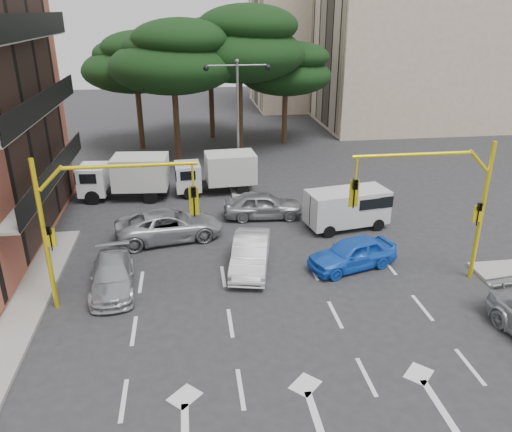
{
  "coord_description": "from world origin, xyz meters",
  "views": [
    {
      "loc": [
        -3.18,
        -15.49,
        10.77
      ],
      "look_at": [
        -0.18,
        6.27,
        1.6
      ],
      "focal_mm": 35.0,
      "sensor_mm": 36.0,
      "label": 1
    }
  ],
  "objects_px": {
    "street_lamp_center": "(238,100)",
    "box_truck_b": "(216,173)",
    "van_white": "(347,209)",
    "box_truck_a": "(125,178)",
    "car_silver_wagon": "(112,276)",
    "car_silver_cross_b": "(263,205)",
    "signal_mast_left": "(92,213)",
    "signal_mast_right": "(444,195)",
    "car_white_hatch": "(250,254)",
    "car_blue_compact": "(352,253)",
    "car_silver_cross_a": "(169,225)"
  },
  "relations": [
    {
      "from": "signal_mast_left",
      "to": "box_truck_a",
      "type": "distance_m",
      "value": 12.28
    },
    {
      "from": "van_white",
      "to": "box_truck_a",
      "type": "bearing_deg",
      "value": -126.9
    },
    {
      "from": "signal_mast_right",
      "to": "car_silver_cross_b",
      "type": "bearing_deg",
      "value": 127.82
    },
    {
      "from": "car_silver_cross_a",
      "to": "car_silver_cross_b",
      "type": "xyz_separation_m",
      "value": [
        5.06,
        2.1,
        0.0
      ]
    },
    {
      "from": "car_blue_compact",
      "to": "box_truck_b",
      "type": "xyz_separation_m",
      "value": [
        -5.36,
        10.75,
        0.55
      ]
    },
    {
      "from": "car_white_hatch",
      "to": "car_blue_compact",
      "type": "relative_size",
      "value": 1.07
    },
    {
      "from": "car_white_hatch",
      "to": "car_silver_wagon",
      "type": "bearing_deg",
      "value": -158.46
    },
    {
      "from": "car_silver_wagon",
      "to": "car_silver_cross_b",
      "type": "bearing_deg",
      "value": 37.65
    },
    {
      "from": "signal_mast_right",
      "to": "car_silver_wagon",
      "type": "xyz_separation_m",
      "value": [
        -13.39,
        1.11,
        -3.27
      ]
    },
    {
      "from": "signal_mast_right",
      "to": "box_truck_b",
      "type": "height_order",
      "value": "signal_mast_right"
    },
    {
      "from": "signal_mast_right",
      "to": "street_lamp_center",
      "type": "height_order",
      "value": "street_lamp_center"
    },
    {
      "from": "car_silver_cross_b",
      "to": "signal_mast_right",
      "type": "bearing_deg",
      "value": -138.63
    },
    {
      "from": "signal_mast_left",
      "to": "car_white_hatch",
      "type": "relative_size",
      "value": 1.37
    },
    {
      "from": "signal_mast_right",
      "to": "van_white",
      "type": "height_order",
      "value": "signal_mast_right"
    },
    {
      "from": "car_white_hatch",
      "to": "car_blue_compact",
      "type": "bearing_deg",
      "value": 5.1
    },
    {
      "from": "signal_mast_right",
      "to": "car_silver_wagon",
      "type": "distance_m",
      "value": 13.83
    },
    {
      "from": "street_lamp_center",
      "to": "car_white_hatch",
      "type": "xyz_separation_m",
      "value": [
        -0.72,
        -11.9,
        -4.71
      ]
    },
    {
      "from": "car_silver_wagon",
      "to": "car_silver_cross_a",
      "type": "bearing_deg",
      "value": 59.21
    },
    {
      "from": "signal_mast_left",
      "to": "van_white",
      "type": "bearing_deg",
      "value": 26.84
    },
    {
      "from": "van_white",
      "to": "box_truck_b",
      "type": "relative_size",
      "value": 0.83
    },
    {
      "from": "box_truck_b",
      "to": "car_white_hatch",
      "type": "bearing_deg",
      "value": -179.04
    },
    {
      "from": "street_lamp_center",
      "to": "car_blue_compact",
      "type": "bearing_deg",
      "value": -73.1
    },
    {
      "from": "street_lamp_center",
      "to": "car_silver_wagon",
      "type": "height_order",
      "value": "street_lamp_center"
    },
    {
      "from": "signal_mast_right",
      "to": "car_white_hatch",
      "type": "distance_m",
      "value": 8.44
    },
    {
      "from": "signal_mast_left",
      "to": "box_truck_b",
      "type": "relative_size",
      "value": 1.19
    },
    {
      "from": "signal_mast_right",
      "to": "car_silver_cross_a",
      "type": "xyz_separation_m",
      "value": [
        -11.16,
        5.75,
        -3.15
      ]
    },
    {
      "from": "van_white",
      "to": "car_blue_compact",
      "type": "bearing_deg",
      "value": -23.84
    },
    {
      "from": "box_truck_a",
      "to": "car_silver_cross_b",
      "type": "bearing_deg",
      "value": -113.16
    },
    {
      "from": "car_silver_wagon",
      "to": "signal_mast_right",
      "type": "bearing_deg",
      "value": -9.85
    },
    {
      "from": "car_white_hatch",
      "to": "van_white",
      "type": "height_order",
      "value": "van_white"
    },
    {
      "from": "car_silver_cross_a",
      "to": "car_blue_compact",
      "type": "bearing_deg",
      "value": -127.5
    },
    {
      "from": "car_white_hatch",
      "to": "car_silver_cross_a",
      "type": "bearing_deg",
      "value": 146.73
    },
    {
      "from": "car_silver_cross_b",
      "to": "van_white",
      "type": "relative_size",
      "value": 1.03
    },
    {
      "from": "van_white",
      "to": "box_truck_a",
      "type": "relative_size",
      "value": 0.79
    },
    {
      "from": "street_lamp_center",
      "to": "car_silver_wagon",
      "type": "distance_m",
      "value": 15.26
    },
    {
      "from": "car_silver_cross_a",
      "to": "van_white",
      "type": "xyz_separation_m",
      "value": [
        9.21,
        0.15,
        0.32
      ]
    },
    {
      "from": "street_lamp_center",
      "to": "signal_mast_left",
      "type": "bearing_deg",
      "value": -115.91
    },
    {
      "from": "street_lamp_center",
      "to": "car_white_hatch",
      "type": "distance_m",
      "value": 12.82
    },
    {
      "from": "car_silver_wagon",
      "to": "signal_mast_left",
      "type": "bearing_deg",
      "value": -106.38
    },
    {
      "from": "box_truck_a",
      "to": "box_truck_b",
      "type": "distance_m",
      "value": 5.53
    },
    {
      "from": "street_lamp_center",
      "to": "box_truck_b",
      "type": "distance_m",
      "value": 4.78
    },
    {
      "from": "van_white",
      "to": "signal_mast_right",
      "type": "bearing_deg",
      "value": 8.39
    },
    {
      "from": "signal_mast_left",
      "to": "box_truck_b",
      "type": "bearing_deg",
      "value": 67.01
    },
    {
      "from": "street_lamp_center",
      "to": "van_white",
      "type": "relative_size",
      "value": 1.84
    },
    {
      "from": "street_lamp_center",
      "to": "car_silver_cross_a",
      "type": "height_order",
      "value": "street_lamp_center"
    },
    {
      "from": "street_lamp_center",
      "to": "car_silver_cross_b",
      "type": "xyz_separation_m",
      "value": [
        0.71,
        -6.16,
        -4.69
      ]
    },
    {
      "from": "car_silver_cross_a",
      "to": "box_truck_a",
      "type": "height_order",
      "value": "box_truck_a"
    },
    {
      "from": "van_white",
      "to": "signal_mast_left",
      "type": "bearing_deg",
      "value": -73.0
    },
    {
      "from": "signal_mast_left",
      "to": "box_truck_a",
      "type": "xyz_separation_m",
      "value": [
        -0.29,
        12.01,
        -2.57
      ]
    },
    {
      "from": "van_white",
      "to": "box_truck_a",
      "type": "height_order",
      "value": "box_truck_a"
    }
  ]
}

